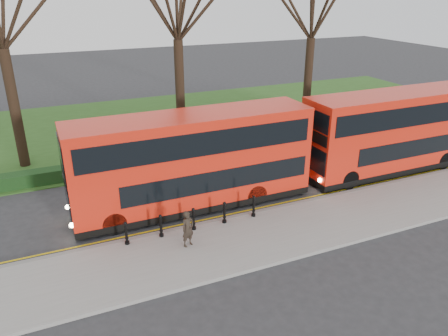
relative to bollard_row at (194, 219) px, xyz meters
name	(u,v)px	position (x,y,z in m)	size (l,w,h in m)	color
ground	(209,213)	(1.26, 1.35, -0.65)	(120.00, 120.00, 0.00)	#28282B
pavement	(235,243)	(1.26, -1.65, -0.57)	(60.00, 4.00, 0.15)	gray
kerb	(217,221)	(1.26, 0.35, -0.57)	(60.00, 0.25, 0.16)	slate
grass_verge	(137,127)	(1.26, 16.35, -0.62)	(60.00, 18.00, 0.06)	#294D19
hedge	(167,158)	(1.26, 8.15, -0.25)	(60.00, 0.90, 0.80)	black
yellow_line_outer	(215,220)	(1.26, 0.65, -0.64)	(60.00, 0.10, 0.01)	yellow
yellow_line_inner	(213,218)	(1.26, 0.85, -0.64)	(60.00, 0.10, 0.01)	yellow
tree_mid	(176,1)	(3.26, 11.35, 8.56)	(8.11, 8.11, 12.67)	black
tree_right	(313,6)	(13.26, 11.35, 8.11)	(7.71, 7.71, 12.05)	black
bollard_row	(194,219)	(0.00, 0.00, 0.00)	(6.07, 0.15, 1.00)	black
bus_lead	(193,162)	(0.89, 2.43, 1.69)	(11.69, 2.68, 4.65)	red
bus_rear	(397,132)	(13.30, 2.07, 1.68)	(11.64, 2.67, 4.63)	red
pedestrian	(188,229)	(-0.65, -1.12, 0.29)	(0.57, 0.38, 1.58)	black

